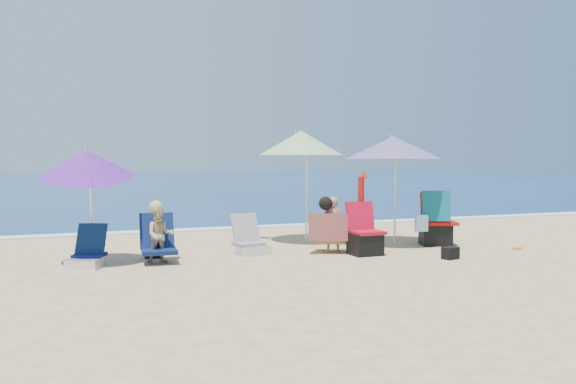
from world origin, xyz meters
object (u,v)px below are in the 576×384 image
object	(u,v)px
person_center	(330,225)
person_left	(159,234)
umbrella_striped	(301,143)
furled_umbrella	(361,206)
camp_chair_right	(435,225)
chair_navy	(87,256)
chair_rainbow	(251,243)
umbrella_blue	(88,164)
camp_chair_left	(365,239)
umbrella_turquoise	(393,148)

from	to	relation	value
person_center	person_left	distance (m)	3.01
umbrella_striped	furled_umbrella	xyz separation A→B (m)	(0.52, -1.58, -1.18)
camp_chair_right	person_center	distance (m)	2.30
umbrella_striped	camp_chair_right	bearing A→B (deg)	-32.44
chair_navy	person_left	distance (m)	1.14
camp_chair_right	person_left	xyz separation A→B (m)	(-5.31, 0.01, 0.07)
camp_chair_right	person_center	bearing A→B (deg)	-178.26
umbrella_striped	chair_rainbow	bearing A→B (deg)	-142.61
umbrella_blue	chair_rainbow	world-z (taller)	umbrella_blue
person_left	chair_rainbow	bearing A→B (deg)	10.99
umbrella_striped	umbrella_blue	xyz separation A→B (m)	(-4.13, -1.13, -0.41)
chair_rainbow	camp_chair_left	distance (m)	2.01
chair_navy	camp_chair_left	xyz separation A→B (m)	(4.56, -0.56, 0.11)
umbrella_turquoise	person_left	distance (m)	4.82
furled_umbrella	person_center	distance (m)	0.67
furled_umbrella	camp_chair_left	world-z (taller)	furled_umbrella
umbrella_striped	chair_navy	distance (m)	4.75
person_left	furled_umbrella	bearing A→B (deg)	-2.64
chair_rainbow	person_center	bearing A→B (deg)	-16.32
umbrella_turquoise	furled_umbrella	world-z (taller)	umbrella_turquoise
umbrella_turquoise	person_center	distance (m)	2.17
umbrella_turquoise	chair_rainbow	distance (m)	3.41
umbrella_blue	camp_chair_right	bearing A→B (deg)	-2.64
furled_umbrella	person_left	size ratio (longest dim) A/B	1.49
umbrella_blue	camp_chair_right	size ratio (longest dim) A/B	1.81
umbrella_turquoise	person_center	size ratio (longest dim) A/B	2.18
umbrella_striped	furled_umbrella	bearing A→B (deg)	-71.72
person_center	umbrella_turquoise	bearing A→B (deg)	16.73
umbrella_turquoise	umbrella_blue	world-z (taller)	umbrella_turquoise
umbrella_blue	umbrella_striped	bearing A→B (deg)	15.30
umbrella_turquoise	chair_rainbow	world-z (taller)	umbrella_turquoise
person_left	umbrella_striped	bearing A→B (deg)	24.69
furled_umbrella	chair_navy	size ratio (longest dim) A/B	1.83
umbrella_turquoise	camp_chair_right	xyz separation A→B (m)	(0.72, -0.41, -1.51)
umbrella_turquoise	umbrella_blue	xyz separation A→B (m)	(-5.65, -0.11, -0.30)
chair_rainbow	person_left	size ratio (longest dim) A/B	0.71
furled_umbrella	person_left	xyz separation A→B (m)	(-3.59, 0.17, -0.36)
umbrella_striped	camp_chair_left	distance (m)	2.62
umbrella_turquoise	furled_umbrella	distance (m)	1.57
camp_chair_left	furled_umbrella	bearing A→B (deg)	69.96
chair_rainbow	person_left	distance (m)	1.69
umbrella_blue	person_center	size ratio (longest dim) A/B	1.93
chair_rainbow	camp_chair_left	xyz separation A→B (m)	(1.82, -0.84, 0.09)
umbrella_striped	person_left	size ratio (longest dim) A/B	2.28
umbrella_blue	person_left	size ratio (longest dim) A/B	1.94
umbrella_striped	person_left	bearing A→B (deg)	-155.31
umbrella_striped	camp_chair_left	xyz separation A→B (m)	(0.39, -1.93, -1.72)
umbrella_striped	person_center	size ratio (longest dim) A/B	2.27
chair_rainbow	camp_chair_right	bearing A→B (deg)	-5.15
camp_chair_left	umbrella_striped	bearing A→B (deg)	101.48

